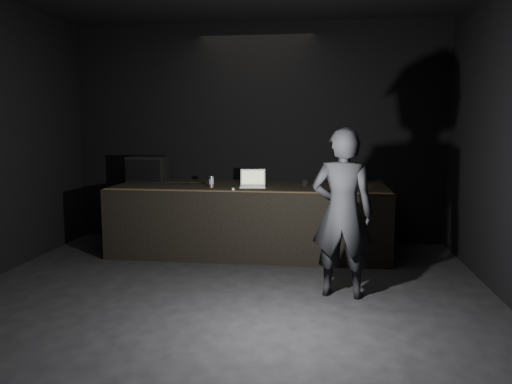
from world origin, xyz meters
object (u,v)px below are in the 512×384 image
object	(u,v)px
stage_riser	(250,218)
beer_can	(211,182)
stage_monitor	(148,169)
person	(343,213)
laptop	(253,182)

from	to	relation	value
stage_riser	beer_can	bearing A→B (deg)	-148.41
stage_monitor	beer_can	distance (m)	1.30
stage_riser	person	world-z (taller)	person
person	beer_can	bearing A→B (deg)	-32.87
beer_can	person	size ratio (longest dim) A/B	0.09
laptop	stage_monitor	bearing A→B (deg)	159.50
stage_riser	laptop	xyz separation A→B (m)	(0.06, -0.17, 0.56)
stage_monitor	laptop	world-z (taller)	stage_monitor
stage_riser	beer_can	xyz separation A→B (m)	(-0.52, -0.32, 0.58)
laptop	beer_can	world-z (taller)	laptop
laptop	person	distance (m)	2.07
stage_riser	laptop	world-z (taller)	laptop
stage_riser	beer_can	distance (m)	0.84
stage_riser	laptop	bearing A→B (deg)	-71.09
stage_monitor	person	xyz separation A→B (m)	(2.94, -2.11, -0.26)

